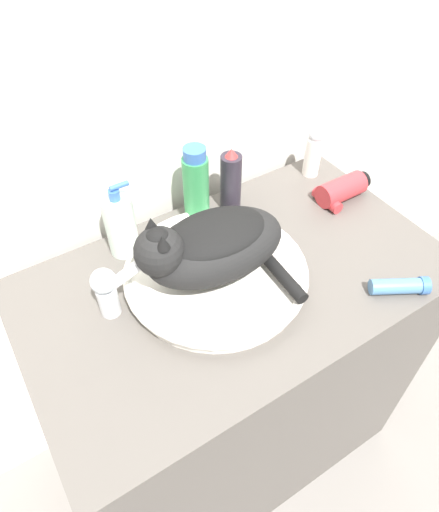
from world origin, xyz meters
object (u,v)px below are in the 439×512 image
at_px(faucet, 111,287).
at_px(hair_dryer, 341,190).
at_px(shampoo_bottle_tall, 196,188).
at_px(cat, 210,245).
at_px(soap_pump_bottle, 121,225).
at_px(deodorant_stick, 313,152).
at_px(hairspray_can_black, 231,181).
at_px(cream_tube, 400,286).

xyz_separation_m(faucet, hair_dryer, (0.66, 0.03, -0.05)).
xyz_separation_m(shampoo_bottle_tall, hair_dryer, (0.37, -0.13, -0.07)).
distance_m(cat, soap_pump_bottle, 0.24).
bearing_deg(hair_dryer, cat, -171.23).
relative_size(cat, deodorant_stick, 2.32).
relative_size(hairspray_can_black, cream_tube, 1.38).
bearing_deg(shampoo_bottle_tall, soap_pump_bottle, 180.00).
xyz_separation_m(shampoo_bottle_tall, deodorant_stick, (0.38, 0.00, -0.03)).
bearing_deg(shampoo_bottle_tall, cat, -112.33).
relative_size(cat, hairspray_can_black, 1.88).
distance_m(cat, hairspray_can_black, 0.27).
distance_m(cat, cream_tube, 0.43).
relative_size(hairspray_can_black, deodorant_stick, 1.23).
bearing_deg(cream_tube, shampoo_bottle_tall, 119.91).
bearing_deg(deodorant_stick, cream_tube, -105.22).
bearing_deg(shampoo_bottle_tall, hair_dryer, -19.76).
bearing_deg(cream_tube, deodorant_stick, 74.78).
xyz_separation_m(shampoo_bottle_tall, cream_tube, (0.26, -0.45, -0.09)).
bearing_deg(soap_pump_bottle, faucet, -120.45).
bearing_deg(cream_tube, soap_pump_bottle, 135.81).
height_order(faucet, shampoo_bottle_tall, shampoo_bottle_tall).
distance_m(hairspray_can_black, soap_pump_bottle, 0.30).
relative_size(faucet, hairspray_can_black, 0.82).
relative_size(hairspray_can_black, soap_pump_bottle, 0.93).
height_order(soap_pump_bottle, hair_dryer, soap_pump_bottle).
bearing_deg(soap_pump_bottle, cat, -58.65).
height_order(faucet, deodorant_stick, same).
height_order(cat, shampoo_bottle_tall, same).
bearing_deg(faucet, deodorant_stick, 23.44).
height_order(deodorant_stick, hair_dryer, deodorant_stick).
bearing_deg(hair_dryer, deodorant_stick, 85.99).
distance_m(cream_tube, hair_dryer, 0.33).
height_order(faucet, hairspray_can_black, hairspray_can_black).
distance_m(faucet, shampoo_bottle_tall, 0.34).
xyz_separation_m(hairspray_can_black, cream_tube, (0.16, -0.45, -0.07)).
height_order(faucet, soap_pump_bottle, soap_pump_bottle).
relative_size(hairspray_can_black, hair_dryer, 1.18).
xyz_separation_m(deodorant_stick, hair_dryer, (-0.01, -0.13, -0.04)).
xyz_separation_m(cream_tube, hair_dryer, (0.11, 0.31, 0.01)).
bearing_deg(cream_tube, faucet, 152.34).
height_order(hairspray_can_black, soap_pump_bottle, soap_pump_bottle).
xyz_separation_m(soap_pump_bottle, cream_tube, (0.46, -0.45, -0.06)).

